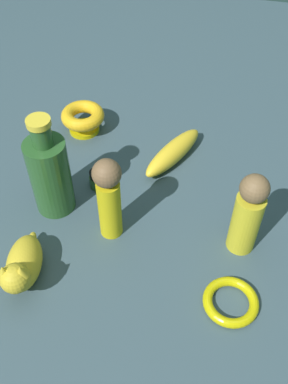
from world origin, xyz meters
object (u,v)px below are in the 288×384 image
Objects in this scene: person_figure_child at (109,197)px; cat_figurine at (22,266)px; bowl at (83,118)px; nail_polish_jar at (97,179)px; banana at (173,152)px; bangle at (231,302)px; bottle_tall at (50,173)px; person_figure_adult at (248,214)px.

person_figure_child is 1.24× the size of cat_figurine.
bowl is at bearing 27.70° from person_figure_child.
banana is at bearing -50.96° from nail_polish_jar.
person_figure_child is at bearing -173.89° from banana.
bangle is at bearing -85.46° from cat_figurine.
bowl is at bearing 4.19° from bottle_tall.
person_figure_child is 0.28m from bangle.
bottle_tall is (0.04, 0.13, -0.01)m from person_figure_child.
person_figure_adult is at bearing -123.09° from bowl.
nail_polish_jar is 0.25m from cat_figurine.
person_figure_adult is (0.16, -0.36, 0.05)m from cat_figurine.
cat_figurine is 0.40m from person_figure_adult.
bottle_tall reaches higher than cat_figurine.
bottle_tall is 0.40m from bangle.
bottle_tall is at bearing 135.57° from nail_polish_jar.
banana reaches higher than nail_polish_jar.
bottle_tall is at bearing 68.26° from bangle.
cat_figurine is (-0.36, 0.20, 0.02)m from banana.
bowl is (0.24, 0.02, -0.05)m from bottle_tall.
person_figure_child reaches higher than cat_figurine.
nail_polish_jar is (0.07, -0.07, -0.07)m from bottle_tall.
bowl reaches higher than bangle.
cat_figurine is at bearing 94.54° from bangle.
cat_figurine is at bearing -176.51° from bowl.
nail_polish_jar is 0.41× the size of bowl.
bangle is 0.94× the size of bowl.
bottle_tall is 0.24m from bowl.
person_figure_adult is at bearing -105.77° from nail_polish_jar.
person_figure_child is 0.15m from nail_polish_jar.
bottle_tall is at bearing 157.21° from banana.
bottle_tall is at bearing 87.32° from person_figure_adult.
nail_polish_jar is at bearing 74.23° from person_figure_adult.
person_figure_adult reaches higher than nail_polish_jar.
nail_polish_jar is at bearing 54.32° from bangle.
bowl is (0.38, 0.38, 0.03)m from bangle.
bangle is at bearing -128.25° from banana.
banana is 0.18m from nail_polish_jar.
nail_polish_jar reaches higher than bangle.
bottle_tall is 1.48× the size of cat_figurine.
bottle_tall is 0.37m from person_figure_adult.
person_figure_adult is at bearing -2.56° from bangle.
bottle_tall reaches higher than nail_polish_jar.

